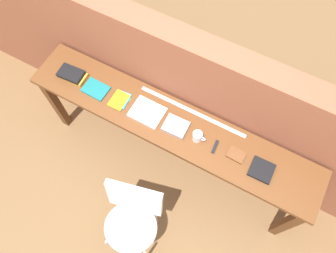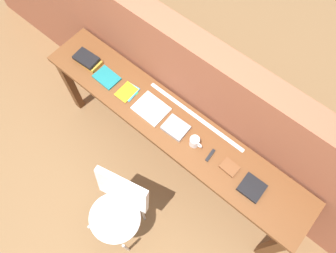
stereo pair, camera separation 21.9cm
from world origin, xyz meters
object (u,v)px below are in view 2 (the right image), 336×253
(mug, at_px, (195,142))
(book_repair_rightmost, at_px, (252,188))
(multitool_folded, at_px, (210,155))
(pamphlet_pile_colourful, at_px, (127,92))
(book_stack_leftmost, at_px, (87,60))
(book_open_centre, at_px, (151,109))
(chair_white_moulded, at_px, (118,208))
(leather_journal_brown, at_px, (230,167))
(magazine_cycling, at_px, (107,77))

(mug, distance_m, book_repair_rightmost, 0.53)
(mug, height_order, multitool_folded, mug)
(pamphlet_pile_colourful, xyz_separation_m, mug, (0.71, -0.01, 0.04))
(pamphlet_pile_colourful, height_order, book_repair_rightmost, book_repair_rightmost)
(book_stack_leftmost, height_order, book_open_centre, book_stack_leftmost)
(chair_white_moulded, height_order, pamphlet_pile_colourful, same)
(leather_journal_brown, bearing_deg, book_repair_rightmost, -3.85)
(multitool_folded, bearing_deg, book_repair_rightmost, -0.95)
(book_repair_rightmost, bearing_deg, book_stack_leftmost, 178.26)
(pamphlet_pile_colourful, xyz_separation_m, book_repair_rightmost, (1.25, -0.01, 0.01))
(book_repair_rightmost, bearing_deg, book_open_centre, 177.69)
(mug, relative_size, leather_journal_brown, 0.85)
(book_stack_leftmost, relative_size, multitool_folded, 2.10)
(magazine_cycling, xyz_separation_m, pamphlet_pile_colourful, (0.23, 0.01, -0.00))
(book_open_centre, bearing_deg, chair_white_moulded, -69.93)
(book_open_centre, bearing_deg, leather_journal_brown, 0.98)
(book_open_centre, distance_m, leather_journal_brown, 0.77)
(magazine_cycling, height_order, mug, mug)
(book_stack_leftmost, height_order, pamphlet_pile_colourful, book_stack_leftmost)
(book_open_centre, xyz_separation_m, leather_journal_brown, (0.77, 0.01, 0.00))
(book_stack_leftmost, xyz_separation_m, pamphlet_pile_colourful, (0.47, -0.00, -0.03))
(multitool_folded, bearing_deg, pamphlet_pile_colourful, 179.84)
(multitool_folded, bearing_deg, book_stack_leftmost, 179.79)
(book_repair_rightmost, bearing_deg, magazine_cycling, 178.70)
(multitool_folded, relative_size, book_repair_rightmost, 0.65)
(magazine_cycling, bearing_deg, chair_white_moulded, -42.45)
(book_stack_leftmost, distance_m, pamphlet_pile_colourful, 0.47)
(pamphlet_pile_colourful, relative_size, leather_journal_brown, 1.38)
(pamphlet_pile_colourful, distance_m, mug, 0.71)
(magazine_cycling, height_order, book_open_centre, book_open_centre)
(chair_white_moulded, distance_m, magazine_cycling, 1.10)
(leather_journal_brown, bearing_deg, magazine_cycling, -176.85)
(mug, bearing_deg, pamphlet_pile_colourful, 179.57)
(magazine_cycling, relative_size, multitool_folded, 1.89)
(magazine_cycling, relative_size, book_open_centre, 0.80)
(chair_white_moulded, bearing_deg, book_stack_leftmost, 143.55)
(mug, height_order, book_repair_rightmost, mug)
(mug, bearing_deg, magazine_cycling, -179.69)
(chair_white_moulded, xyz_separation_m, book_repair_rightmost, (0.73, 0.72, 0.37))
(book_repair_rightmost, bearing_deg, leather_journal_brown, 172.72)
(book_stack_leftmost, relative_size, book_repair_rightmost, 1.36)
(magazine_cycling, xyz_separation_m, leather_journal_brown, (1.26, 0.02, 0.00))
(chair_white_moulded, xyz_separation_m, mug, (0.20, 0.72, 0.40))
(book_open_centre, distance_m, multitool_folded, 0.61)
(magazine_cycling, distance_m, multitool_folded, 1.09)
(magazine_cycling, height_order, pamphlet_pile_colourful, magazine_cycling)
(book_open_centre, relative_size, book_repair_rightmost, 1.54)
(book_stack_leftmost, bearing_deg, multitool_folded, -0.21)
(leather_journal_brown, relative_size, book_repair_rightmost, 0.76)
(book_stack_leftmost, distance_m, magazine_cycling, 0.24)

